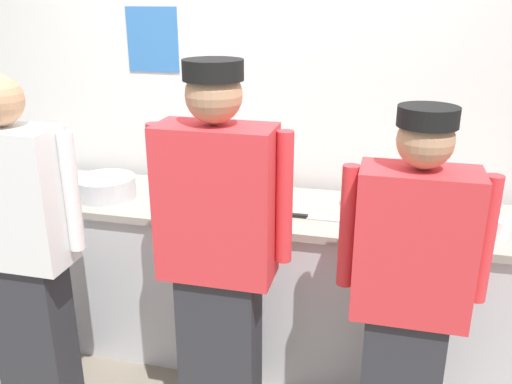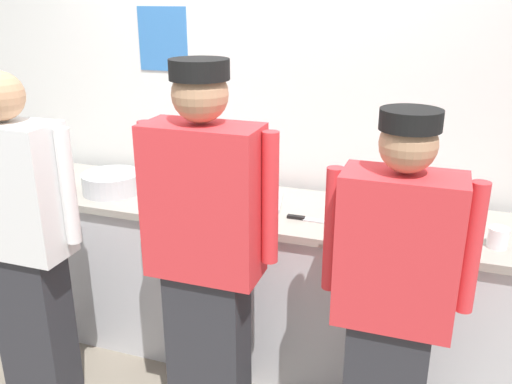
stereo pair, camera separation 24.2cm
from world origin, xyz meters
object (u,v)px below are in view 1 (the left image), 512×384
mixing_bowl_steel (106,187)px  chefs_knife (312,217)px  chef_far_right (409,293)px  ramekin_green_sauce (455,218)px  plate_stack_front (182,192)px  sheet_tray (236,201)px  chef_near_left (22,246)px  deli_cup (498,229)px  chef_center (218,252)px  ramekin_red_sauce (445,208)px  plate_stack_rear (365,199)px  squeeze_bottle_secondary (177,171)px  squeeze_bottle_primary (356,202)px  ramekin_yellow_sauce (417,214)px

mixing_bowl_steel → chefs_knife: mixing_bowl_steel is taller
chef_far_right → ramekin_green_sauce: 0.70m
ramekin_green_sauce → chefs_knife: ramekin_green_sauce is taller
plate_stack_front → sheet_tray: (0.32, -0.02, -0.02)m
chef_near_left → deli_cup: 2.22m
chef_near_left → chef_far_right: size_ratio=1.04×
chefs_knife → chef_center: bearing=-122.4°
ramekin_red_sauce → chef_near_left: bearing=-156.3°
mixing_bowl_steel → ramekin_red_sauce: 1.85m
ramekin_green_sauce → plate_stack_front: bearing=179.9°
chef_near_left → chef_center: size_ratio=0.96×
chef_center → plate_stack_rear: bearing=52.2°
sheet_tray → squeeze_bottle_secondary: squeeze_bottle_secondary is taller
chef_far_right → plate_stack_front: 1.40m
plate_stack_front → sheet_tray: 0.32m
chef_near_left → ramekin_green_sauce: 2.10m
sheet_tray → squeeze_bottle_secondary: 0.45m
chef_near_left → deli_cup: bearing=14.7°
squeeze_bottle_primary → ramekin_yellow_sauce: size_ratio=2.46×
ramekin_red_sauce → ramekin_green_sauce: 0.14m
chef_near_left → sheet_tray: size_ratio=3.43×
chef_far_right → chefs_knife: bearing=131.6°
chef_center → sheet_tray: 0.65m
ramekin_yellow_sauce → ramekin_green_sauce: size_ratio=1.01×
squeeze_bottle_secondary → ramekin_green_sauce: size_ratio=2.50×
squeeze_bottle_secondary → sheet_tray: bearing=-22.9°
chef_center → deli_cup: bearing=22.6°
plate_stack_rear → ramekin_yellow_sauce: 0.28m
chef_center → chef_far_right: 0.81m
mixing_bowl_steel → squeeze_bottle_secondary: squeeze_bottle_secondary is taller
plate_stack_front → ramekin_yellow_sauce: plate_stack_front is taller
chefs_knife → ramekin_yellow_sauce: bearing=13.1°
chef_near_left → plate_stack_front: size_ratio=8.06×
mixing_bowl_steel → squeeze_bottle_primary: size_ratio=1.63×
chef_center → mixing_bowl_steel: bearing=146.1°
squeeze_bottle_primary → ramekin_yellow_sauce: (0.30, 0.09, -0.07)m
squeeze_bottle_secondary → plate_stack_front: bearing=-60.7°
chef_center → ramekin_red_sauce: 1.27m
plate_stack_rear → mixing_bowl_steel: bearing=-172.6°
ramekin_green_sauce → deli_cup: deli_cup is taller
plate_stack_rear → ramekin_yellow_sauce: bearing=-21.9°
ramekin_green_sauce → deli_cup: (0.17, -0.15, 0.03)m
ramekin_red_sauce → deli_cup: bearing=-53.2°
mixing_bowl_steel → ramekin_yellow_sauce: (1.69, 0.08, -0.03)m
squeeze_bottle_secondary → ramekin_green_sauce: 1.56m
plate_stack_front → squeeze_bottle_secondary: size_ratio=1.02×
chef_center → deli_cup: 1.31m
chef_near_left → mixing_bowl_steel: 0.64m
ramekin_green_sauce → chef_near_left: bearing=-160.0°
chef_near_left → chefs_knife: chef_near_left is taller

